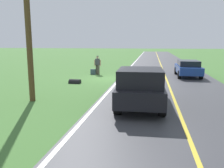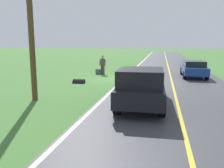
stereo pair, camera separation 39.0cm
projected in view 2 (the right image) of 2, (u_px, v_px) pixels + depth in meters
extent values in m
plane|color=#427033|center=(114.00, 79.00, 18.98)|extent=(200.00, 200.00, 0.00)
cube|color=#3D3D42|center=(172.00, 81.00, 18.05)|extent=(7.80, 120.00, 0.00)
cube|color=silver|center=(124.00, 79.00, 18.81)|extent=(0.16, 117.60, 0.00)
cube|color=gold|center=(172.00, 81.00, 18.04)|extent=(0.14, 117.60, 0.00)
cylinder|color=#4C473D|center=(104.00, 70.00, 21.45)|extent=(0.18, 0.18, 0.88)
cylinder|color=#4C473D|center=(102.00, 69.00, 21.71)|extent=(0.18, 0.18, 0.88)
cube|color=#3F3F47|center=(103.00, 62.00, 21.45)|extent=(0.42, 0.29, 0.58)
sphere|color=tan|center=(103.00, 57.00, 21.38)|extent=(0.23, 0.23, 0.23)
sphere|color=#4C564C|center=(103.00, 57.00, 21.37)|extent=(0.20, 0.20, 0.20)
cube|color=black|center=(103.00, 61.00, 21.64)|extent=(0.33, 0.22, 0.44)
cylinder|color=tan|center=(105.00, 63.00, 21.42)|extent=(0.10, 0.10, 0.58)
cylinder|color=tan|center=(100.00, 63.00, 21.49)|extent=(0.10, 0.10, 0.58)
cube|color=#384C56|center=(98.00, 72.00, 21.63)|extent=(0.47, 0.23, 0.49)
cube|color=black|center=(142.00, 89.00, 11.04)|extent=(2.15, 5.46, 0.70)
cube|color=black|center=(141.00, 78.00, 9.77)|extent=(1.90, 2.21, 0.72)
cube|color=black|center=(141.00, 76.00, 9.76)|extent=(1.72, 1.34, 0.43)
cube|color=black|center=(162.00, 74.00, 11.82)|extent=(0.19, 3.03, 0.45)
cube|color=black|center=(125.00, 73.00, 12.15)|extent=(0.19, 3.03, 0.45)
cube|color=black|center=(145.00, 70.00, 13.45)|extent=(1.84, 0.15, 0.45)
cylinder|color=black|center=(162.00, 107.00, 9.25)|extent=(0.32, 0.81, 0.80)
cylinder|color=black|center=(117.00, 104.00, 9.57)|extent=(0.32, 0.81, 0.80)
cylinder|color=black|center=(160.00, 90.00, 12.45)|extent=(0.32, 0.81, 0.80)
cylinder|color=black|center=(127.00, 89.00, 12.76)|extent=(0.32, 0.81, 0.80)
cube|color=navy|center=(194.00, 70.00, 19.90)|extent=(1.86, 4.40, 0.62)
cube|color=black|center=(194.00, 63.00, 19.61)|extent=(1.63, 2.38, 0.46)
cylinder|color=black|center=(182.00, 71.00, 21.47)|extent=(0.24, 0.66, 0.66)
cylinder|color=black|center=(201.00, 71.00, 21.13)|extent=(0.24, 0.66, 0.66)
cylinder|color=black|center=(185.00, 75.00, 18.77)|extent=(0.24, 0.66, 0.66)
cylinder|color=black|center=(207.00, 76.00, 18.43)|extent=(0.24, 0.66, 0.66)
cylinder|color=brown|center=(30.00, 18.00, 11.25)|extent=(0.28, 0.28, 8.19)
cylinder|color=black|center=(79.00, 83.00, 16.98)|extent=(0.80, 0.60, 0.60)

